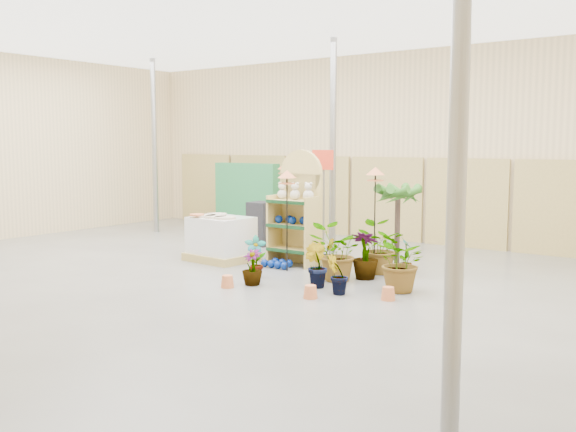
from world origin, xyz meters
name	(u,v)px	position (x,y,z in m)	size (l,w,h in m)	color
room	(255,150)	(0.00, 0.91, 2.21)	(15.20, 12.10, 4.70)	#60605D
display_shelf	(298,212)	(0.13, 2.06, 1.01)	(0.94, 0.60, 2.21)	tan
teddy_bears	(296,193)	(0.15, 1.96, 1.40)	(0.81, 0.21, 0.34)	beige
gazing_balls_shelf	(294,220)	(0.13, 1.93, 0.87)	(0.81, 0.28, 0.15)	navy
gazing_balls_floor	(278,264)	(0.05, 1.52, 0.07)	(0.63, 0.39, 0.15)	navy
pallet_stack	(221,239)	(-1.31, 1.43, 0.44)	(1.30, 1.11, 0.92)	#9F894A
charcoal_planters	(258,227)	(-1.96, 3.40, 0.42)	(0.80, 0.50, 1.00)	black
trellis_stock	(247,197)	(-3.80, 5.20, 0.90)	(2.00, 0.30, 1.80)	#24733F
offer_sign	(323,181)	(0.10, 2.98, 1.57)	(0.50, 0.08, 2.20)	gray
bird_table_front	(287,178)	(0.38, 1.36, 1.72)	(0.34, 0.34, 1.85)	black
bird_table_right	(375,175)	(1.73, 2.19, 1.78)	(0.34, 0.34, 1.91)	black
bird_table_back	(284,169)	(-2.07, 4.57, 1.71)	(0.34, 0.34, 1.84)	black
palm	(398,192)	(1.96, 2.64, 1.44)	(0.70, 0.70, 1.70)	#3D2D25
potted_plant_0	(256,257)	(0.26, 0.60, 0.37)	(0.39, 0.26, 0.73)	#285F19
potted_plant_1	(316,265)	(1.54, 0.58, 0.36)	(0.40, 0.32, 0.72)	#285F19
potted_plant_2	(335,253)	(1.55, 1.14, 0.49)	(0.88, 0.76, 0.98)	#285F19
potted_plant_3	(365,255)	(1.87, 1.62, 0.42)	(0.47, 0.47, 0.83)	#285F19
potted_plant_4	(406,255)	(2.27, 2.38, 0.35)	(0.37, 0.25, 0.71)	#285F19
potted_plant_5	(328,253)	(0.78, 2.12, 0.27)	(0.30, 0.24, 0.55)	#285F19
potted_plant_6	(377,248)	(1.82, 2.14, 0.47)	(0.85, 0.74, 0.95)	#285F19
potted_plant_7	(252,267)	(0.61, 0.08, 0.30)	(0.33, 0.33, 0.60)	#285F19
potted_plant_9	(337,275)	(2.10, 0.34, 0.31)	(0.34, 0.28, 0.63)	#285F19
potted_plant_10	(402,262)	(2.83, 1.07, 0.48)	(0.87, 0.75, 0.97)	#285F19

